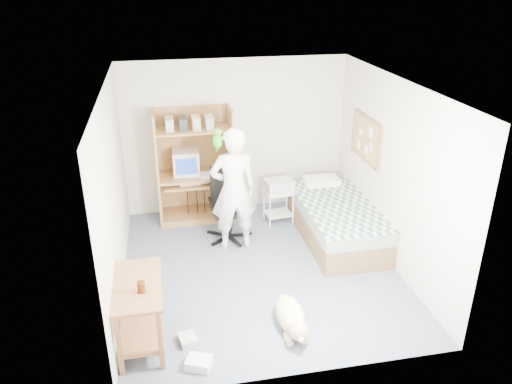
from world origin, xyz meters
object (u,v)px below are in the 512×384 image
person (234,190)px  dog (291,317)px  side_desk (139,304)px  office_chair (227,214)px  bed (337,220)px  computer_hutch (195,170)px  printer_cart (279,201)px

person → dog: 2.11m
side_desk → office_chair: bearing=59.9°
bed → side_desk: bearing=-147.5°
computer_hutch → office_chair: computer_hutch is taller
person → printer_cart: (0.82, 0.67, -0.55)m
side_desk → bed: bearing=32.5°
computer_hutch → printer_cart: computer_hutch is taller
person → dog: size_ratio=1.87×
bed → person: (-1.55, 0.03, 0.62)m
computer_hutch → bed: bearing=-29.3°
person → computer_hutch: bearing=-70.5°
computer_hutch → side_desk: (-0.85, -2.94, -0.33)m
printer_cart → bed: bearing=-50.2°
side_desk → dog: 1.68m
side_desk → dog: size_ratio=1.03×
computer_hutch → person: (0.45, -1.09, 0.08)m
bed → person: size_ratio=1.12×
office_chair → dog: 2.30m
computer_hutch → office_chair: size_ratio=1.66×
side_desk → printer_cart: size_ratio=1.88×
office_chair → person: 0.60m
person → bed: bearing=176.0°
office_chair → dog: office_chair is taller
dog → printer_cart: printer_cart is taller
office_chair → printer_cart: 0.94m
office_chair → computer_hutch: bearing=114.0°
bed → side_desk: (-2.85, -1.82, 0.21)m
bed → dog: size_ratio=2.09×
side_desk → dog: (1.64, -0.10, -0.34)m
office_chair → bed: bearing=-14.9°
computer_hutch → side_desk: computer_hutch is taller
computer_hutch → side_desk: bearing=-106.1°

